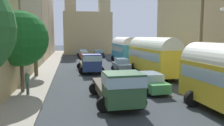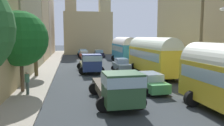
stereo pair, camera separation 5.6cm
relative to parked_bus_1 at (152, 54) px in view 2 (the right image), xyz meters
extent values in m
plane|color=#33393C|center=(-4.78, 7.09, -2.37)|extent=(154.00, 154.00, 0.00)
cube|color=#9F9788|center=(-12.03, 7.09, -2.30)|extent=(2.50, 70.00, 0.14)
cube|color=gray|center=(2.47, 7.09, -2.30)|extent=(2.50, 70.00, 0.14)
cube|color=tan|center=(-16.21, 5.27, 4.01)|extent=(5.87, 14.57, 12.76)
cube|color=#CEB380|center=(-16.19, 18.37, 4.42)|extent=(5.82, 10.54, 13.59)
cube|color=beige|center=(-15.70, 31.64, 4.53)|extent=(4.85, 14.27, 13.81)
cube|color=tan|center=(6.58, 2.37, 3.77)|extent=(5.71, 11.19, 12.27)
cube|color=tan|center=(-4.78, 32.99, 2.70)|extent=(11.65, 7.23, 10.14)
cube|color=tan|center=(-8.85, 31.18, 4.97)|extent=(2.64, 2.64, 14.69)
cube|color=tan|center=(-0.70, 31.18, 4.97)|extent=(2.64, 2.64, 14.69)
cylinder|color=black|center=(-1.52, -11.12, -1.87)|extent=(1.00, 0.35, 1.00)
cylinder|color=black|center=(0.72, -11.02, -1.87)|extent=(1.00, 0.35, 1.00)
cube|color=yellow|center=(0.00, 0.00, -0.58)|extent=(2.73, 9.96, 2.58)
cylinder|color=silver|center=(0.00, 0.00, 0.71)|extent=(2.67, 9.77, 2.36)
cube|color=#99B7C6|center=(0.00, 0.00, -0.01)|extent=(2.75, 9.18, 0.83)
cylinder|color=black|center=(-1.24, 3.03, -1.87)|extent=(1.00, 0.35, 1.00)
cylinder|color=black|center=(1.04, 3.10, -1.87)|extent=(1.00, 0.35, 1.00)
cylinder|color=black|center=(-1.04, -3.10, -1.87)|extent=(1.00, 0.35, 1.00)
cylinder|color=black|center=(1.24, -3.03, -1.87)|extent=(1.00, 0.35, 1.00)
cube|color=teal|center=(-0.37, 12.12, -0.58)|extent=(2.32, 8.99, 2.57)
cylinder|color=silver|center=(-0.37, 12.12, 0.70)|extent=(2.28, 8.81, 2.28)
cube|color=#99B7C6|center=(-0.37, 12.12, -0.02)|extent=(2.37, 8.27, 0.82)
cylinder|color=black|center=(-1.47, 14.90, -1.87)|extent=(1.00, 0.35, 1.00)
cylinder|color=black|center=(0.73, 14.90, -1.87)|extent=(1.00, 0.35, 1.00)
cylinder|color=black|center=(-1.47, 9.33, -1.87)|extent=(1.00, 0.35, 1.00)
cylinder|color=black|center=(0.73, 9.33, -1.87)|extent=(1.00, 0.35, 1.00)
cube|color=#2C5231|center=(-6.02, -11.26, -0.99)|extent=(2.21, 2.04, 1.87)
cube|color=#99B7C6|center=(-6.02, -11.26, -0.46)|extent=(2.25, 2.13, 0.60)
cube|color=#544C41|center=(-6.11, -7.94, -1.64)|extent=(2.28, 4.72, 0.55)
ellipsoid|color=silver|center=(-6.16, -9.17, -1.12)|extent=(0.96, 0.98, 0.50)
ellipsoid|color=beige|center=(-5.73, -7.15, -1.09)|extent=(0.99, 1.06, 0.56)
ellipsoid|color=silver|center=(-6.00, -8.33, -1.12)|extent=(1.03, 1.16, 0.50)
ellipsoid|color=silver|center=(-6.54, -8.58, -0.68)|extent=(1.00, 0.98, 0.57)
cylinder|color=black|center=(-4.95, -11.06, -1.92)|extent=(0.90, 0.32, 0.90)
cylinder|color=black|center=(-7.11, -11.12, -1.92)|extent=(0.90, 0.32, 0.90)
cylinder|color=black|center=(-5.06, -7.07, -1.92)|extent=(0.90, 0.32, 0.90)
cylinder|color=black|center=(-7.21, -7.13, -1.92)|extent=(0.90, 0.32, 0.90)
cube|color=navy|center=(-6.64, 1.51, -0.97)|extent=(2.15, 1.94, 1.89)
cube|color=#99B7C6|center=(-6.64, 1.51, -0.44)|extent=(2.19, 2.02, 0.61)
cube|color=#4D4E2F|center=(-6.72, 4.83, -1.64)|extent=(2.21, 4.81, 0.55)
ellipsoid|color=beige|center=(-6.23, 3.51, -1.14)|extent=(1.00, 0.79, 0.45)
ellipsoid|color=beige|center=(-7.15, 3.87, -1.10)|extent=(0.95, 1.09, 0.55)
ellipsoid|color=beige|center=(-7.13, 4.03, -1.14)|extent=(1.07, 0.99, 0.46)
ellipsoid|color=silver|center=(-6.61, 4.54, -0.82)|extent=(0.98, 0.92, 0.46)
ellipsoid|color=beige|center=(-7.19, 5.79, -0.67)|extent=(1.09, 0.98, 0.58)
cylinder|color=black|center=(-5.60, 1.75, -1.92)|extent=(0.90, 0.31, 0.90)
cylinder|color=black|center=(-7.70, 1.70, -1.92)|extent=(0.90, 0.31, 0.90)
cylinder|color=black|center=(-5.69, 5.74, -1.92)|extent=(0.90, 0.31, 0.90)
cylinder|color=black|center=(-7.79, 5.69, -1.92)|extent=(0.90, 0.31, 0.90)
cube|color=#53945B|center=(-6.18, 6.45, -1.68)|extent=(1.86, 4.38, 0.83)
cube|color=#A2B0BF|center=(-6.18, 6.45, -1.04)|extent=(1.54, 2.31, 0.46)
cylinder|color=black|center=(-5.46, 5.08, -2.07)|extent=(0.60, 0.21, 0.60)
cylinder|color=black|center=(-7.05, 5.17, -2.07)|extent=(0.60, 0.21, 0.60)
cylinder|color=black|center=(-5.30, 7.73, -2.07)|extent=(0.60, 0.21, 0.60)
cylinder|color=black|center=(-6.89, 7.83, -2.07)|extent=(0.60, 0.21, 0.60)
cube|color=#B83721|center=(-6.49, 19.56, -1.70)|extent=(1.77, 4.14, 0.79)
cube|color=#9AC1CA|center=(-6.49, 19.56, -1.06)|extent=(1.47, 2.18, 0.49)
cylinder|color=black|center=(-5.65, 18.34, -2.07)|extent=(0.60, 0.21, 0.60)
cylinder|color=black|center=(-7.19, 18.26, -2.07)|extent=(0.60, 0.21, 0.60)
cylinder|color=black|center=(-5.79, 20.85, -2.07)|extent=(0.60, 0.21, 0.60)
cylinder|color=black|center=(-7.33, 20.77, -2.07)|extent=(0.60, 0.21, 0.60)
cube|color=#468FCA|center=(-6.46, 25.58, -1.70)|extent=(1.90, 4.08, 0.79)
cube|color=#98B3D0|center=(-6.46, 25.58, -1.07)|extent=(1.59, 2.15, 0.47)
cylinder|color=black|center=(-5.56, 24.39, -2.07)|extent=(0.60, 0.21, 0.60)
cylinder|color=black|center=(-7.24, 24.30, -2.07)|extent=(0.60, 0.21, 0.60)
cylinder|color=black|center=(-5.69, 26.86, -2.07)|extent=(0.60, 0.21, 0.60)
cylinder|color=black|center=(-7.37, 26.77, -2.07)|extent=(0.60, 0.21, 0.60)
cube|color=#479853|center=(-2.77, -7.08, -1.75)|extent=(1.72, 4.15, 0.69)
cube|color=#A1B3C5|center=(-2.77, -7.08, -1.13)|extent=(1.44, 2.19, 0.56)
cylinder|color=black|center=(-3.59, -5.85, -2.07)|extent=(0.60, 0.21, 0.60)
cylinder|color=black|center=(-2.08, -5.77, -2.07)|extent=(0.60, 0.21, 0.60)
cylinder|color=black|center=(-3.46, -8.38, -2.07)|extent=(0.60, 0.21, 0.60)
cylinder|color=black|center=(-1.95, -8.30, -2.07)|extent=(0.60, 0.21, 0.60)
cube|color=slate|center=(-2.80, 3.18, -1.71)|extent=(1.65, 3.87, 0.77)
cube|color=#96AED1|center=(-2.80, 3.18, -1.03)|extent=(1.40, 2.03, 0.60)
cylinder|color=black|center=(-3.60, 4.34, -2.07)|extent=(0.60, 0.21, 0.60)
cylinder|color=black|center=(-2.08, 4.39, -2.07)|extent=(0.60, 0.21, 0.60)
cylinder|color=black|center=(-3.52, 1.97, -2.07)|extent=(0.60, 0.21, 0.60)
cylinder|color=black|center=(-2.00, 2.02, -2.07)|extent=(0.60, 0.21, 0.60)
cube|color=#221E30|center=(-3.31, 21.99, -1.74)|extent=(1.82, 3.64, 0.73)
cube|color=#91BED2|center=(-3.31, 21.99, -1.09)|extent=(1.58, 1.90, 0.57)
cylinder|color=black|center=(-4.21, 23.10, -2.07)|extent=(0.60, 0.21, 0.60)
cylinder|color=black|center=(-2.44, 23.13, -2.07)|extent=(0.60, 0.21, 0.60)
cylinder|color=black|center=(-4.18, 20.86, -2.07)|extent=(0.60, 0.21, 0.60)
cylinder|color=black|center=(-2.41, 20.88, -2.07)|extent=(0.60, 0.21, 0.60)
cylinder|color=#41534B|center=(-12.11, -6.70, -2.30)|extent=(0.18, 0.18, 0.14)
cylinder|color=#41534B|center=(-12.11, -6.70, -1.77)|extent=(0.27, 0.27, 0.91)
cylinder|color=#407158|center=(-12.11, -6.70, -1.02)|extent=(0.41, 0.41, 0.58)
sphere|color=tan|center=(-12.11, -6.70, -0.63)|extent=(0.20, 0.20, 0.20)
ellipsoid|color=silver|center=(0.34, -11.02, 3.66)|extent=(0.44, 0.28, 0.20)
cylinder|color=brown|center=(-12.68, -5.65, -1.06)|extent=(0.27, 0.27, 2.63)
sphere|color=#185D21|center=(-12.68, -5.65, 1.83)|extent=(4.20, 4.20, 4.20)
cylinder|color=brown|center=(-12.68, 1.21, -0.82)|extent=(0.40, 0.40, 3.10)
sphere|color=#2F6C2D|center=(-12.68, 1.21, 1.80)|extent=(2.86, 2.86, 2.86)
camera|label=1|loc=(-8.92, -23.37, 2.03)|focal=35.33mm
camera|label=2|loc=(-8.86, -23.38, 2.03)|focal=35.33mm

